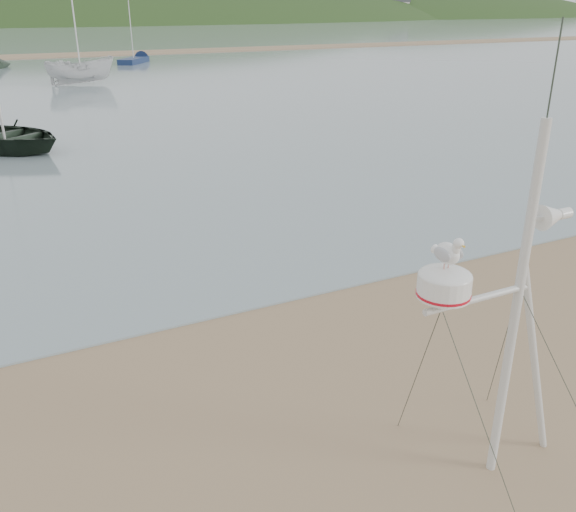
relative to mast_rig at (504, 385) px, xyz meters
name	(u,v)px	position (x,y,z in m)	size (l,w,h in m)	color
ground	(173,500)	(-3.69, 1.33, -1.29)	(560.00, 560.00, 0.00)	#866A4D
hill_ridge	(32,80)	(14.83, 236.33, -20.98)	(620.00, 180.00, 80.00)	#1D3415
mast_rig	(504,385)	(0.00, 0.00, 0.00)	(2.36, 2.52, 5.32)	silver
boat_white	(78,49)	(2.22, 42.90, 1.20)	(1.84, 1.89, 4.90)	silver
sailboat_blue_far	(139,59)	(10.52, 59.35, -0.98)	(4.75, 5.97, 6.19)	#142349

